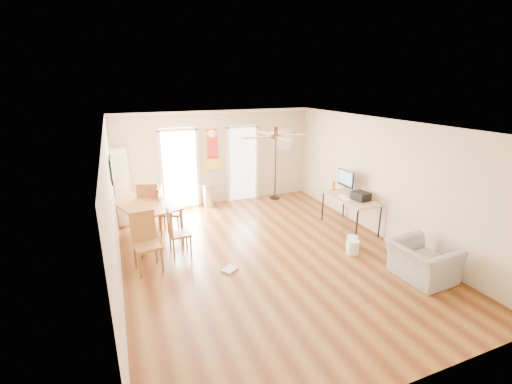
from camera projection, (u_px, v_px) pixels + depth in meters
name	position (u px, v px, depth m)	size (l,w,h in m)	color
floor	(267.00, 255.00, 7.03)	(7.00, 7.00, 0.00)	brown
ceiling	(269.00, 124.00, 6.24)	(5.50, 7.00, 0.00)	silver
wall_back	(217.00, 158.00, 9.73)	(5.50, 0.04, 2.60)	beige
wall_front	(408.00, 291.00, 3.55)	(5.50, 0.04, 2.60)	beige
wall_left	(113.00, 213.00, 5.65)	(0.04, 7.00, 2.60)	beige
wall_right	(382.00, 179.00, 7.63)	(0.04, 7.00, 2.60)	beige
crown_molding	(269.00, 127.00, 6.26)	(5.50, 7.00, 0.08)	white
kitchen_doorway	(180.00, 170.00, 9.41)	(0.90, 0.10, 2.10)	white
bathroom_doorway	(242.00, 164.00, 10.06)	(0.80, 0.10, 2.10)	white
wall_decal	(212.00, 149.00, 9.59)	(0.46, 0.03, 1.10)	red
ac_grille	(284.00, 139.00, 10.32)	(0.50, 0.04, 0.60)	white
framed_poster	(111.00, 170.00, 6.77)	(0.04, 0.66, 0.48)	black
ceiling_fan	(276.00, 136.00, 6.03)	(1.24, 1.24, 0.20)	#593819
bookshelf	(122.00, 186.00, 8.52)	(0.36, 0.80, 1.78)	white
dining_table	(146.00, 221.00, 7.63)	(1.00, 1.66, 0.83)	#9D6132
dining_chair_right_a	(170.00, 210.00, 7.92)	(0.45, 0.45, 1.08)	#996131
dining_chair_right_b	(180.00, 231.00, 6.95)	(0.40, 0.40, 0.96)	#955B30
dining_chair_near	(147.00, 243.00, 6.29)	(0.45, 0.45, 1.09)	#A06C33
dining_chair_far	(150.00, 205.00, 8.16)	(0.47, 0.47, 1.14)	#986131
trash_can	(209.00, 196.00, 9.64)	(0.29, 0.29, 0.62)	silver
torchiere_lamp	(275.00, 166.00, 10.13)	(0.37, 0.37, 1.97)	black
computer_desk	(350.00, 213.00, 8.20)	(0.71, 1.42, 0.76)	tan
imac	(346.00, 181.00, 8.42)	(0.08, 0.58, 0.54)	black
keyboard	(345.00, 198.00, 8.08)	(0.14, 0.42, 0.02)	white
printer	(361.00, 196.00, 7.91)	(0.31, 0.37, 0.19)	black
orange_bottle	(333.00, 186.00, 8.62)	(0.08, 0.08, 0.23)	orange
wastebasket_a	(353.00, 247.00, 7.04)	(0.24, 0.24, 0.28)	silver
wastebasket_b	(352.00, 242.00, 7.27)	(0.23, 0.23, 0.27)	silver
floor_cloth	(230.00, 270.00, 6.43)	(0.27, 0.21, 0.04)	#A7A7A2
armchair	(422.00, 262.00, 6.10)	(1.00, 0.88, 0.65)	gray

